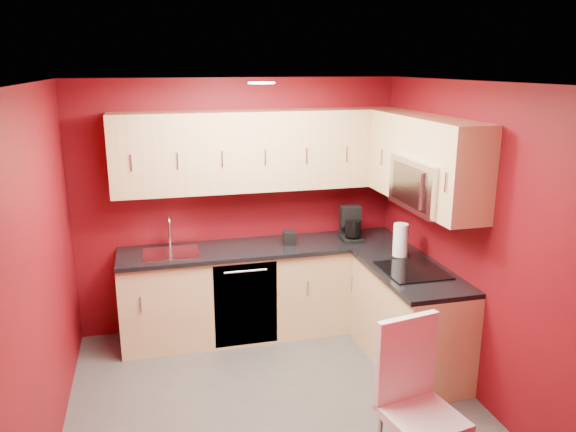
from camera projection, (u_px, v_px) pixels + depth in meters
name	position (u px, v px, depth m)	size (l,w,h in m)	color
floor	(273.00, 399.00, 4.55)	(3.20, 3.20, 0.00)	#4E4B48
ceiling	(270.00, 82.00, 3.89)	(3.20, 3.20, 0.00)	white
wall_back	(239.00, 206.00, 5.62)	(3.20, 3.20, 0.00)	maroon
wall_front	(337.00, 346.00, 2.82)	(3.20, 3.20, 0.00)	maroon
wall_left	(44.00, 271.00, 3.84)	(3.00, 3.00, 0.00)	maroon
wall_right	(462.00, 237.00, 4.60)	(3.00, 3.00, 0.00)	maroon
base_cabinets_back	(265.00, 290.00, 5.60)	(2.80, 0.60, 0.87)	#EBC886
base_cabinets_right	(409.00, 319.00, 4.97)	(0.60, 1.30, 0.87)	#EBC886
countertop_back	(265.00, 248.00, 5.47)	(2.80, 0.63, 0.04)	black
countertop_right	(411.00, 272.00, 4.84)	(0.63, 1.27, 0.04)	black
upper_cabinets_back	(261.00, 150.00, 5.35)	(2.80, 0.35, 0.75)	tan
upper_cabinets_right	(422.00, 153.00, 4.80)	(0.35, 1.55, 0.75)	tan
microwave	(430.00, 184.00, 4.63)	(0.42, 0.76, 0.42)	silver
cooktop	(413.00, 270.00, 4.80)	(0.50, 0.55, 0.01)	black
sink	(171.00, 249.00, 5.26)	(0.52, 0.42, 0.35)	silver
dishwasher_front	(246.00, 305.00, 5.27)	(0.60, 0.02, 0.82)	black
downlight	(261.00, 83.00, 4.18)	(0.20, 0.20, 0.01)	white
coffee_maker	(352.00, 224.00, 5.59)	(0.20, 0.27, 0.34)	black
napkin_holder	(289.00, 238.00, 5.49)	(0.12, 0.12, 0.13)	black
paper_towel	(400.00, 241.00, 5.11)	(0.18, 0.18, 0.31)	white
dining_chair	(423.00, 410.00, 3.49)	(0.44, 0.46, 1.09)	white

